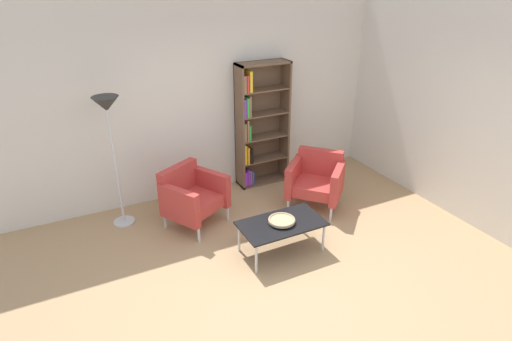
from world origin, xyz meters
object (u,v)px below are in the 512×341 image
Objects in this scene: decorative_bowl at (282,220)px; armchair_near_window at (192,195)px; floor_lamp_torchiere at (108,120)px; coffee_table_low at (282,225)px; bookshelf_tall at (258,126)px; armchair_spare_guest at (316,179)px.

armchair_near_window is (-0.73, 1.09, -0.02)m from decorative_bowl.
decorative_bowl is 2.40m from floor_lamp_torchiere.
floor_lamp_torchiere reaches higher than coffee_table_low.
bookshelf_tall is 1.90× the size of coffee_table_low.
decorative_bowl is at bearing -96.11° from armchair_spare_guest.
bookshelf_tall is 1.09× the size of floor_lamp_torchiere.
armchair_near_window is 1.76m from armchair_spare_guest.
armchair_spare_guest reaches higher than coffee_table_low.
floor_lamp_torchiere is at bearing 136.31° from decorative_bowl.
armchair_near_window is at bearing -26.33° from floor_lamp_torchiere.
armchair_near_window is 0.98× the size of armchair_spare_guest.
decorative_bowl is 1.25m from armchair_spare_guest.
armchair_spare_guest is at bearing -16.28° from floor_lamp_torchiere.
coffee_table_low is 2.43m from floor_lamp_torchiere.
coffee_table_low is at bearing -43.69° from floor_lamp_torchiere.
decorative_bowl is 1.31m from armchair_near_window.
decorative_bowl is (0.00, 0.00, 0.07)m from coffee_table_low.
armchair_spare_guest is at bearing 37.21° from coffee_table_low.
bookshelf_tall is at bearing 7.54° from floor_lamp_torchiere.
decorative_bowl is 0.18× the size of floor_lamp_torchiere.
coffee_table_low is 3.12× the size of decorative_bowl.
decorative_bowl reaches higher than coffee_table_low.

